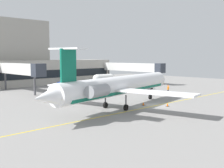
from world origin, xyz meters
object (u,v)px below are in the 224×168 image
at_px(regional_jet, 118,86).
at_px(fuel_tank, 104,78).
at_px(baggage_tug, 63,87).
at_px(belt_loader, 145,86).
at_px(pushback_tractor, 99,82).
at_px(marshaller, 168,90).

xyz_separation_m(regional_jet, fuel_tank, (25.06, 30.47, -1.92)).
distance_m(baggage_tug, belt_loader, 19.63).
bearing_deg(belt_loader, pushback_tractor, 99.78).
height_order(regional_jet, pushback_tractor, regional_jet).
bearing_deg(fuel_tank, belt_loader, -98.35).
xyz_separation_m(pushback_tractor, marshaller, (-1.08, -23.12, 0.11)).
distance_m(pushback_tractor, fuel_tank, 6.11).
height_order(belt_loader, fuel_tank, fuel_tank).
xyz_separation_m(baggage_tug, fuel_tank, (18.72, 6.38, 0.58)).
bearing_deg(baggage_tug, fuel_tank, 18.82).
distance_m(pushback_tractor, marshaller, 23.15).
relative_size(belt_loader, fuel_tank, 0.44).
relative_size(baggage_tug, belt_loader, 1.04).
xyz_separation_m(pushback_tractor, belt_loader, (2.43, -14.12, -0.04)).
bearing_deg(marshaller, pushback_tractor, 87.34).
bearing_deg(regional_jet, belt_loader, 29.88).
relative_size(pushback_tractor, belt_loader, 1.10).
bearing_deg(marshaller, belt_loader, 68.70).
bearing_deg(pushback_tractor, belt_loader, -80.22).
xyz_separation_m(pushback_tractor, fuel_tank, (5.01, 3.43, 0.66)).
bearing_deg(regional_jet, pushback_tractor, 53.44).
height_order(regional_jet, marshaller, regional_jet).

